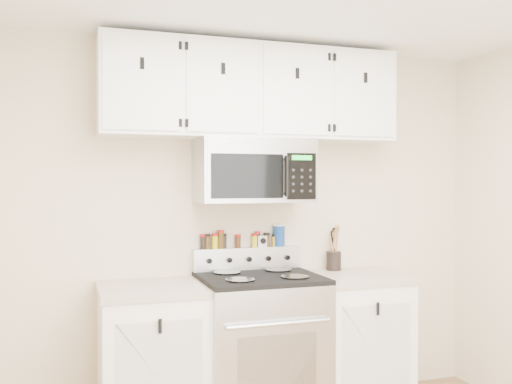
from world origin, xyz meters
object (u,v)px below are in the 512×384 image
Objects in this scene: range at (260,347)px; utensil_crock at (334,259)px; microwave at (254,170)px; salt_canister at (279,235)px.

range is 3.57× the size of utensil_crock.
range is 1.45× the size of microwave.
salt_canister is at bearing 172.12° from utensil_crock.
salt_canister is at bearing 50.07° from range.
range is 1.15m from microwave.
utensil_crock is at bearing 8.98° from microwave.
utensil_crock is at bearing 19.66° from range.
microwave reaches higher than utensil_crock.
microwave is (0.00, 0.13, 1.14)m from range.
microwave is at bearing 89.77° from range.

